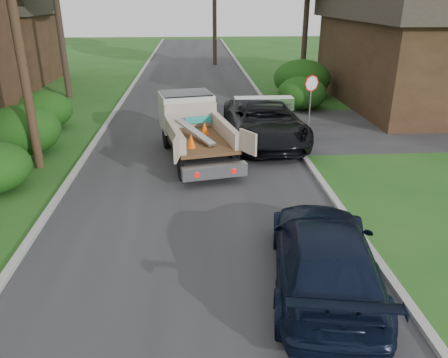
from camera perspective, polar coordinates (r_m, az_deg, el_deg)
ground at (r=11.38m, az=-3.67°, el=-6.78°), size 120.00×120.00×0.00m
road at (r=20.68m, az=-3.96°, el=6.96°), size 8.00×90.00×0.02m
curb_left at (r=21.08m, az=-15.25°, el=6.67°), size 0.20×90.00×0.12m
curb_right at (r=21.07m, az=7.35°, el=7.27°), size 0.20×90.00×0.12m
stop_sign at (r=19.98m, az=11.30°, el=11.25°), size 0.71×0.32×2.48m
utility_pole at (r=15.89m, az=-25.80°, el=19.09°), size 2.42×1.25×10.00m
house_right at (r=27.31m, az=25.36°, el=15.51°), size 9.72×12.96×6.20m
hedge_left_b at (r=18.27m, az=-24.92°, el=5.79°), size 2.86×2.86×1.87m
hedge_left_c at (r=21.58m, az=-22.58°, el=8.27°), size 2.60×2.60×1.70m
hedge_right_a at (r=24.10m, az=10.13°, el=10.99°), size 2.60×2.60×1.70m
hedge_right_b at (r=27.08m, az=10.14°, el=12.80°), size 3.38×3.38×2.21m
flatbed_truck at (r=16.81m, az=-4.24°, el=7.31°), size 3.38×5.93×2.12m
black_pickup at (r=18.21m, az=5.32°, el=7.53°), size 3.08×6.29×1.72m
navy_suv at (r=9.23m, az=12.99°, el=-9.70°), size 2.91×5.37×1.48m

